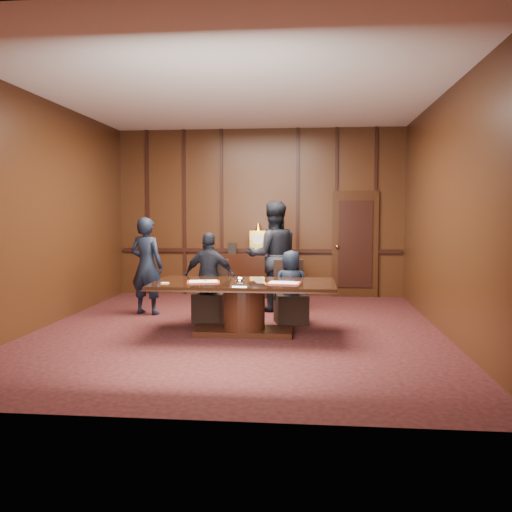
{
  "coord_description": "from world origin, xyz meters",
  "views": [
    {
      "loc": [
        1.05,
        -7.89,
        1.76
      ],
      "look_at": [
        0.19,
        0.83,
        1.05
      ],
      "focal_mm": 38.0,
      "sensor_mm": 36.0,
      "label": 1
    }
  ],
  "objects_px": {
    "conference_table": "(244,299)",
    "witness_right": "(273,256)",
    "signatory_left": "(210,277)",
    "witness_left": "(147,266)",
    "sideboard": "(258,274)",
    "signatory_right": "(291,287)"
  },
  "relations": [
    {
      "from": "conference_table",
      "to": "witness_right",
      "type": "height_order",
      "value": "witness_right"
    },
    {
      "from": "signatory_left",
      "to": "witness_left",
      "type": "distance_m",
      "value": 1.34
    },
    {
      "from": "sideboard",
      "to": "conference_table",
      "type": "bearing_deg",
      "value": -88.01
    },
    {
      "from": "signatory_right",
      "to": "witness_left",
      "type": "bearing_deg",
      "value": -12.74
    },
    {
      "from": "conference_table",
      "to": "sideboard",
      "type": "bearing_deg",
      "value": 91.99
    },
    {
      "from": "witness_left",
      "to": "witness_right",
      "type": "distance_m",
      "value": 2.23
    },
    {
      "from": "witness_left",
      "to": "witness_right",
      "type": "relative_size",
      "value": 0.86
    },
    {
      "from": "signatory_right",
      "to": "witness_left",
      "type": "xyz_separation_m",
      "value": [
        -2.51,
        0.57,
        0.25
      ]
    },
    {
      "from": "signatory_left",
      "to": "signatory_right",
      "type": "distance_m",
      "value": 1.31
    },
    {
      "from": "conference_table",
      "to": "signatory_right",
      "type": "height_order",
      "value": "signatory_right"
    },
    {
      "from": "signatory_left",
      "to": "witness_right",
      "type": "bearing_deg",
      "value": -123.93
    },
    {
      "from": "sideboard",
      "to": "signatory_left",
      "type": "bearing_deg",
      "value": -101.16
    },
    {
      "from": "conference_table",
      "to": "signatory_left",
      "type": "height_order",
      "value": "signatory_left"
    },
    {
      "from": "conference_table",
      "to": "signatory_right",
      "type": "xyz_separation_m",
      "value": [
        0.65,
        0.8,
        0.07
      ]
    },
    {
      "from": "sideboard",
      "to": "witness_left",
      "type": "relative_size",
      "value": 0.95
    },
    {
      "from": "sideboard",
      "to": "conference_table",
      "type": "height_order",
      "value": "sideboard"
    },
    {
      "from": "sideboard",
      "to": "witness_right",
      "type": "relative_size",
      "value": 0.82
    },
    {
      "from": "sideboard",
      "to": "witness_right",
      "type": "height_order",
      "value": "witness_right"
    },
    {
      "from": "witness_left",
      "to": "witness_right",
      "type": "height_order",
      "value": "witness_right"
    },
    {
      "from": "witness_right",
      "to": "witness_left",
      "type": "bearing_deg",
      "value": 1.42
    },
    {
      "from": "signatory_left",
      "to": "signatory_right",
      "type": "bearing_deg",
      "value": -174.39
    },
    {
      "from": "signatory_left",
      "to": "witness_left",
      "type": "xyz_separation_m",
      "value": [
        -1.21,
        0.57,
        0.12
      ]
    }
  ]
}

